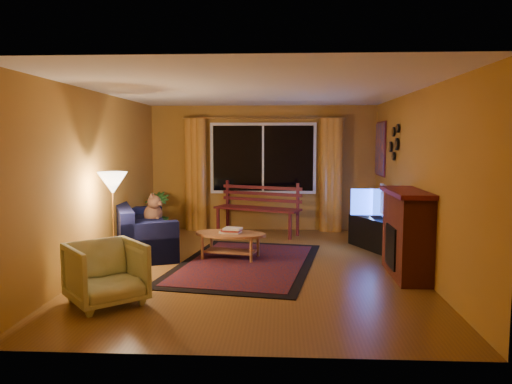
{
  "coord_description": "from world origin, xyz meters",
  "views": [
    {
      "loc": [
        0.39,
        -7.03,
        1.82
      ],
      "look_at": [
        0.0,
        0.3,
        1.05
      ],
      "focal_mm": 35.0,
      "sensor_mm": 36.0,
      "label": 1
    }
  ],
  "objects_px": {
    "bench": "(257,222)",
    "armchair": "(106,270)",
    "sofa": "(143,228)",
    "floor_lamp": "(114,223)",
    "tv_console": "(379,234)",
    "coffee_table": "(231,246)"
  },
  "relations": [
    {
      "from": "bench",
      "to": "armchair",
      "type": "xyz_separation_m",
      "value": [
        -1.46,
        -4.19,
        0.13
      ]
    },
    {
      "from": "sofa",
      "to": "floor_lamp",
      "type": "height_order",
      "value": "floor_lamp"
    },
    {
      "from": "sofa",
      "to": "floor_lamp",
      "type": "bearing_deg",
      "value": -114.85
    },
    {
      "from": "bench",
      "to": "sofa",
      "type": "xyz_separation_m",
      "value": [
        -1.77,
        -1.6,
        0.14
      ]
    },
    {
      "from": "armchair",
      "to": "tv_console",
      "type": "xyz_separation_m",
      "value": [
        3.55,
        2.95,
        -0.12
      ]
    },
    {
      "from": "bench",
      "to": "coffee_table",
      "type": "xyz_separation_m",
      "value": [
        -0.31,
        -2.0,
        -0.05
      ]
    },
    {
      "from": "armchair",
      "to": "coffee_table",
      "type": "bearing_deg",
      "value": 21.83
    },
    {
      "from": "bench",
      "to": "tv_console",
      "type": "bearing_deg",
      "value": -8.45
    },
    {
      "from": "tv_console",
      "to": "sofa",
      "type": "bearing_deg",
      "value": 161.84
    },
    {
      "from": "sofa",
      "to": "tv_console",
      "type": "relative_size",
      "value": 1.54
    },
    {
      "from": "armchair",
      "to": "coffee_table",
      "type": "xyz_separation_m",
      "value": [
        1.15,
        2.19,
        -0.18
      ]
    },
    {
      "from": "armchair",
      "to": "tv_console",
      "type": "distance_m",
      "value": 4.62
    },
    {
      "from": "sofa",
      "to": "coffee_table",
      "type": "distance_m",
      "value": 1.53
    },
    {
      "from": "bench",
      "to": "coffee_table",
      "type": "distance_m",
      "value": 2.03
    },
    {
      "from": "sofa",
      "to": "coffee_table",
      "type": "relative_size",
      "value": 1.74
    },
    {
      "from": "sofa",
      "to": "floor_lamp",
      "type": "distance_m",
      "value": 1.26
    },
    {
      "from": "coffee_table",
      "to": "tv_console",
      "type": "height_order",
      "value": "tv_console"
    },
    {
      "from": "floor_lamp",
      "to": "tv_console",
      "type": "relative_size",
      "value": 1.09
    },
    {
      "from": "armchair",
      "to": "coffee_table",
      "type": "distance_m",
      "value": 2.48
    },
    {
      "from": "bench",
      "to": "armchair",
      "type": "relative_size",
      "value": 2.18
    },
    {
      "from": "armchair",
      "to": "floor_lamp",
      "type": "xyz_separation_m",
      "value": [
        -0.37,
        1.37,
        0.3
      ]
    },
    {
      "from": "coffee_table",
      "to": "tv_console",
      "type": "xyz_separation_m",
      "value": [
        2.4,
        0.76,
        0.06
      ]
    }
  ]
}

